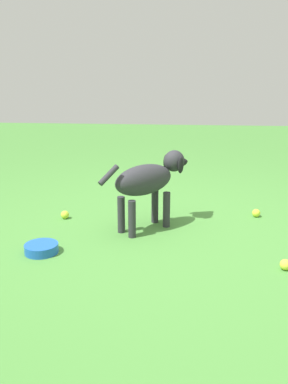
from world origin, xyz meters
The scene contains 6 objects.
ground centered at (0.00, 0.00, 0.00)m, with size 14.00×14.00×0.00m, color #478438.
dog centered at (-0.17, -0.13, 0.38)m, with size 0.64×0.62×0.57m.
tennis_ball_0 centered at (-0.51, 0.73, 0.03)m, with size 0.07×0.07×0.07m, color #CBDF37.
tennis_ball_1 centered at (0.45, 0.74, 0.03)m, with size 0.07×0.07×0.07m, color #D4DA3C.
tennis_ball_2 centered at (-0.31, -0.83, 0.03)m, with size 0.07×0.07×0.07m, color #C7E137.
water_bowl centered at (0.35, -0.79, 0.03)m, with size 0.22×0.22×0.06m, color blue.
Camera 1 is at (2.75, 0.13, 1.12)m, focal length 38.23 mm.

